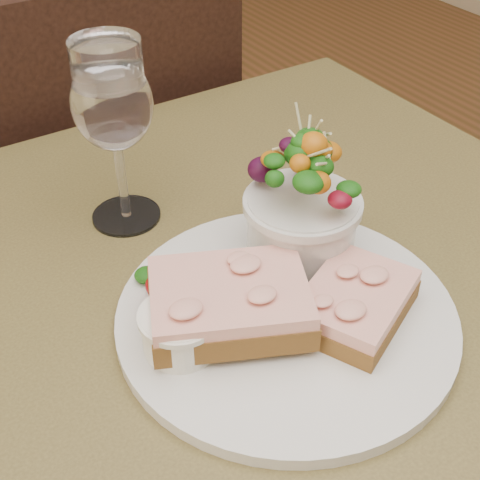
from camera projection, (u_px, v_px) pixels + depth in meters
cafe_table at (251, 391)px, 0.64m from camera, size 0.80×0.80×0.75m
chair_far at (98, 278)px, 1.30m from camera, size 0.42×0.42×0.90m
dinner_plate at (286, 316)px, 0.57m from camera, size 0.29×0.29×0.01m
sandwich_front at (355, 303)px, 0.55m from camera, size 0.13×0.11×0.03m
sandwich_back at (230, 302)px, 0.54m from camera, size 0.16×0.14×0.03m
ramekin at (180, 329)px, 0.52m from camera, size 0.06×0.06×0.04m
salad_bowl at (303, 201)px, 0.59m from camera, size 0.10×0.10×0.13m
garnish at (165, 280)px, 0.58m from camera, size 0.05×0.04×0.02m
wine_glass at (113, 109)px, 0.61m from camera, size 0.08×0.08×0.18m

